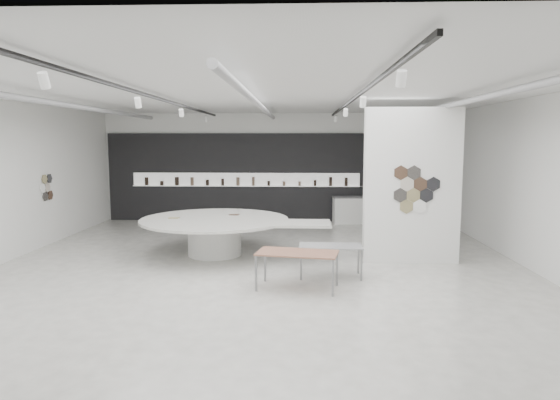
{
  "coord_description": "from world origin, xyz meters",
  "views": [
    {
      "loc": [
        0.88,
        -10.63,
        2.84
      ],
      "look_at": [
        0.43,
        1.2,
        1.43
      ],
      "focal_mm": 32.0,
      "sensor_mm": 36.0,
      "label": 1
    }
  ],
  "objects_px": {
    "display_island": "(218,231)",
    "sample_table_wood": "(297,255)",
    "sample_table_stone": "(331,248)",
    "partition_column": "(412,186)",
    "kitchen_counter": "(356,210)"
  },
  "relations": [
    {
      "from": "display_island",
      "to": "sample_table_wood",
      "type": "bearing_deg",
      "value": -53.93
    },
    {
      "from": "display_island",
      "to": "sample_table_stone",
      "type": "xyz_separation_m",
      "value": [
        2.68,
        -1.89,
        0.01
      ]
    },
    {
      "from": "partition_column",
      "to": "kitchen_counter",
      "type": "relative_size",
      "value": 2.17
    },
    {
      "from": "display_island",
      "to": "sample_table_wood",
      "type": "height_order",
      "value": "display_island"
    },
    {
      "from": "display_island",
      "to": "sample_table_wood",
      "type": "xyz_separation_m",
      "value": [
        1.99,
        -2.76,
        0.06
      ]
    },
    {
      "from": "display_island",
      "to": "kitchen_counter",
      "type": "distance_m",
      "value": 6.43
    },
    {
      "from": "kitchen_counter",
      "to": "partition_column",
      "type": "bearing_deg",
      "value": -87.95
    },
    {
      "from": "display_island",
      "to": "sample_table_stone",
      "type": "distance_m",
      "value": 3.28
    },
    {
      "from": "sample_table_stone",
      "to": "kitchen_counter",
      "type": "bearing_deg",
      "value": 79.22
    },
    {
      "from": "sample_table_wood",
      "to": "kitchen_counter",
      "type": "xyz_separation_m",
      "value": [
        2.01,
        7.79,
        -0.21
      ]
    },
    {
      "from": "partition_column",
      "to": "sample_table_stone",
      "type": "height_order",
      "value": "partition_column"
    },
    {
      "from": "sample_table_wood",
      "to": "display_island",
      "type": "bearing_deg",
      "value": 125.84
    },
    {
      "from": "sample_table_stone",
      "to": "sample_table_wood",
      "type": "bearing_deg",
      "value": -128.44
    },
    {
      "from": "display_island",
      "to": "sample_table_wood",
      "type": "relative_size",
      "value": 2.84
    },
    {
      "from": "sample_table_wood",
      "to": "kitchen_counter",
      "type": "height_order",
      "value": "kitchen_counter"
    }
  ]
}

